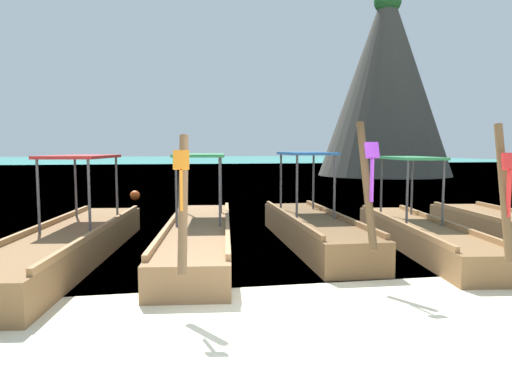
% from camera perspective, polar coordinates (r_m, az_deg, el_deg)
% --- Properties ---
extents(ground, '(120.00, 120.00, 0.00)m').
position_cam_1_polar(ground, '(6.22, 6.05, -14.73)').
color(ground, beige).
extents(sea_water, '(120.00, 120.00, 0.00)m').
position_cam_1_polar(sea_water, '(67.11, -9.13, 3.37)').
color(sea_water, '#2DB29E').
rests_on(sea_water, ground).
extents(longtail_boat_blue_ribbon, '(2.23, 7.43, 2.56)m').
position_cam_1_polar(longtail_boat_blue_ribbon, '(9.70, -21.41, -5.66)').
color(longtail_boat_blue_ribbon, brown).
rests_on(longtail_boat_blue_ribbon, ground).
extents(longtail_boat_orange_ribbon, '(2.08, 7.49, 2.31)m').
position_cam_1_polar(longtail_boat_orange_ribbon, '(10.03, -6.80, -5.06)').
color(longtail_boat_orange_ribbon, olive).
rests_on(longtail_boat_orange_ribbon, ground).
extents(longtail_boat_violet_ribbon, '(1.38, 6.23, 2.55)m').
position_cam_1_polar(longtail_boat_violet_ribbon, '(10.54, 6.88, -4.37)').
color(longtail_boat_violet_ribbon, brown).
rests_on(longtail_boat_violet_ribbon, ground).
extents(longtail_boat_red_ribbon, '(1.91, 6.30, 2.49)m').
position_cam_1_polar(longtail_boat_red_ribbon, '(10.70, 19.10, -4.69)').
color(longtail_boat_red_ribbon, brown).
rests_on(longtail_boat_red_ribbon, ground).
extents(karst_rock, '(10.47, 10.17, 14.85)m').
position_cam_1_polar(karst_rock, '(39.26, 15.45, 12.46)').
color(karst_rock, '#47443D').
rests_on(karst_rock, ground).
extents(mooring_buoy_near, '(0.40, 0.40, 0.40)m').
position_cam_1_polar(mooring_buoy_near, '(20.07, -14.24, -0.40)').
color(mooring_buoy_near, '#EA5119').
rests_on(mooring_buoy_near, sea_water).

